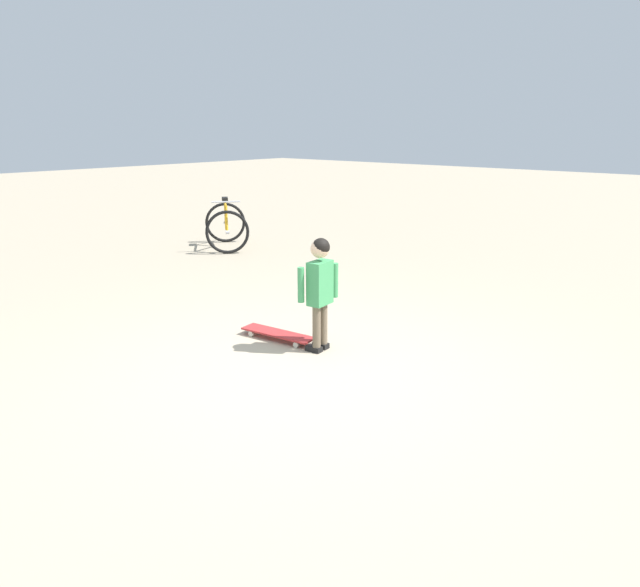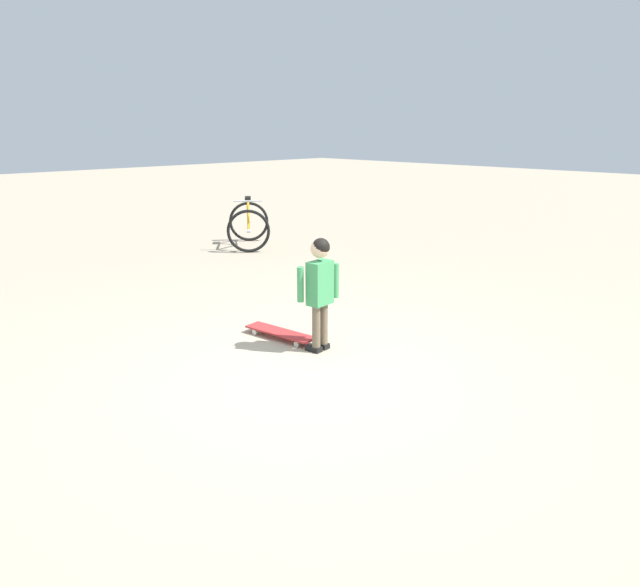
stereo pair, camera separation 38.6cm
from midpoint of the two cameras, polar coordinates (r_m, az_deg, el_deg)
ground_plane at (r=4.93m, az=0.86°, el=-8.11°), size 50.00×50.00×0.00m
child_person at (r=5.28m, az=2.09°, el=1.09°), size 0.39×0.21×1.06m
skateboard at (r=5.75m, az=-1.95°, el=-3.86°), size 0.29×0.80×0.07m
bicycle_near at (r=10.20m, az=-5.88°, el=6.67°), size 1.22×1.28×0.85m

